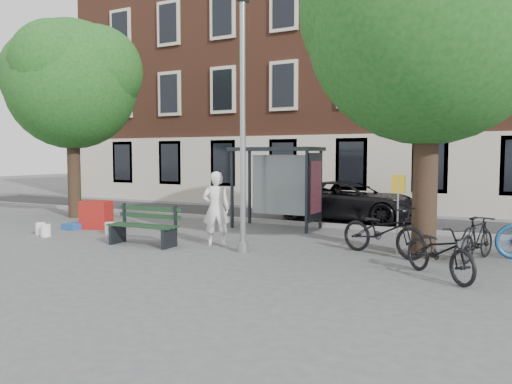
{
  "coord_description": "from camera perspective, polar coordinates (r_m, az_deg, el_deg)",
  "views": [
    {
      "loc": [
        5.87,
        -10.55,
        2.38
      ],
      "look_at": [
        -0.19,
        1.04,
        1.4
      ],
      "focal_mm": 35.0,
      "sensor_mm": 36.0,
      "label": 1
    }
  ],
  "objects": [
    {
      "name": "ground",
      "position": [
        12.3,
        -1.48,
        -6.87
      ],
      "size": [
        90.0,
        90.0,
        0.0
      ],
      "primitive_type": "plane",
      "color": "#4C4C4F",
      "rests_on": "ground"
    },
    {
      "name": "road",
      "position": [
        18.65,
        9.04,
        -3.09
      ],
      "size": [
        40.0,
        4.0,
        0.01
      ],
      "primitive_type": "cube",
      "color": "#28282B",
      "rests_on": "ground"
    },
    {
      "name": "curb_near",
      "position": [
        16.78,
        6.86,
        -3.7
      ],
      "size": [
        40.0,
        0.25,
        0.12
      ],
      "primitive_type": "cube",
      "color": "gray",
      "rests_on": "ground"
    },
    {
      "name": "curb_far",
      "position": [
        20.54,
        10.82,
        -2.28
      ],
      "size": [
        40.0,
        0.25,
        0.12
      ],
      "primitive_type": "cube",
      "color": "gray",
      "rests_on": "ground"
    },
    {
      "name": "building_row",
      "position": [
        24.7,
        13.83,
        14.94
      ],
      "size": [
        30.0,
        8.0,
        14.0
      ],
      "primitive_type": "cube",
      "color": "brown",
      "rests_on": "ground"
    },
    {
      "name": "lamppost",
      "position": [
        12.08,
        -1.51,
        6.2
      ],
      "size": [
        0.28,
        0.35,
        6.11
      ],
      "color": "#9EA0A3",
      "rests_on": "ground"
    },
    {
      "name": "tree_right",
      "position": [
        12.5,
        19.18,
        19.06
      ],
      "size": [
        5.76,
        5.6,
        8.2
      ],
      "color": "black",
      "rests_on": "ground"
    },
    {
      "name": "tree_left",
      "position": [
        20.23,
        -20.56,
        12.07
      ],
      "size": [
        5.18,
        4.86,
        7.4
      ],
      "color": "black",
      "rests_on": "ground"
    },
    {
      "name": "bus_shelter",
      "position": [
        16.03,
        3.75,
        2.62
      ],
      "size": [
        2.85,
        1.45,
        2.62
      ],
      "color": "#1E2328",
      "rests_on": "ground"
    },
    {
      "name": "painter",
      "position": [
        13.06,
        -4.59,
        -1.9
      ],
      "size": [
        0.85,
        0.75,
        1.95
      ],
      "primitive_type": "imported",
      "rotation": [
        0.0,
        0.0,
        3.65
      ],
      "color": "white",
      "rests_on": "ground"
    },
    {
      "name": "bench",
      "position": [
        13.49,
        -12.66,
        -4.0
      ],
      "size": [
        1.97,
        0.73,
        1.0
      ],
      "rotation": [
        0.0,
        0.0,
        0.05
      ],
      "color": "#1E2328",
      "rests_on": "ground"
    },
    {
      "name": "bike_a",
      "position": [
        12.18,
        14.32,
        -4.3
      ],
      "size": [
        2.37,
        1.5,
        1.18
      ],
      "primitive_type": "imported",
      "rotation": [
        0.0,
        0.0,
        1.22
      ],
      "color": "black",
      "rests_on": "ground"
    },
    {
      "name": "bike_c",
      "position": [
        10.29,
        20.26,
        -6.32
      ],
      "size": [
        1.92,
        1.94,
        1.06
      ],
      "primitive_type": "imported",
      "rotation": [
        0.0,
        0.0,
        0.78
      ],
      "color": "black",
      "rests_on": "ground"
    },
    {
      "name": "bike_d",
      "position": [
        12.26,
        23.96,
        -4.88
      ],
      "size": [
        0.98,
        1.74,
        1.01
      ],
      "primitive_type": "imported",
      "rotation": [
        0.0,
        0.0,
        2.82
      ],
      "color": "black",
      "rests_on": "ground"
    },
    {
      "name": "car_dark",
      "position": [
        18.33,
        10.71,
        -1.0
      ],
      "size": [
        5.23,
        2.54,
        1.43
      ],
      "primitive_type": "imported",
      "rotation": [
        0.0,
        0.0,
        1.54
      ],
      "color": "black",
      "rests_on": "ground"
    },
    {
      "name": "red_stand",
      "position": [
        16.85,
        -17.79,
        -2.5
      ],
      "size": [
        1.03,
        0.81,
        0.9
      ],
      "primitive_type": "cube",
      "rotation": [
        0.0,
        0.0,
        0.27
      ],
      "color": "maroon",
      "rests_on": "ground"
    },
    {
      "name": "blue_crate",
      "position": [
        16.95,
        -20.29,
        -3.72
      ],
      "size": [
        0.57,
        0.43,
        0.2
      ],
      "primitive_type": "cube",
      "rotation": [
        0.0,
        0.0,
        -0.06
      ],
      "color": "#21499A",
      "rests_on": "ground"
    },
    {
      "name": "bucket_a",
      "position": [
        15.75,
        -22.89,
        -4.08
      ],
      "size": [
        0.35,
        0.35,
        0.36
      ],
      "primitive_type": "cylinder",
      "rotation": [
        0.0,
        0.0,
        -0.32
      ],
      "color": "white",
      "rests_on": "ground"
    },
    {
      "name": "bucket_b",
      "position": [
        16.21,
        -23.41,
        -3.87
      ],
      "size": [
        0.35,
        0.35,
        0.36
      ],
      "primitive_type": "cylinder",
      "rotation": [
        0.0,
        0.0,
        -0.29
      ],
      "color": "white",
      "rests_on": "ground"
    },
    {
      "name": "bucket_c",
      "position": [
        15.6,
        -16.38,
        -4.0
      ],
      "size": [
        0.37,
        0.37,
        0.36
      ],
      "primitive_type": "cylinder",
      "rotation": [
        0.0,
        0.0,
        -0.4
      ],
      "color": "white",
      "rests_on": "ground"
    },
    {
      "name": "notice_sign",
      "position": [
        12.27,
        15.93,
        -0.56
      ],
      "size": [
        0.33,
        0.05,
        1.9
      ],
      "rotation": [
        0.0,
        0.0,
        -0.06
      ],
      "color": "#9EA0A3",
      "rests_on": "ground"
    }
  ]
}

